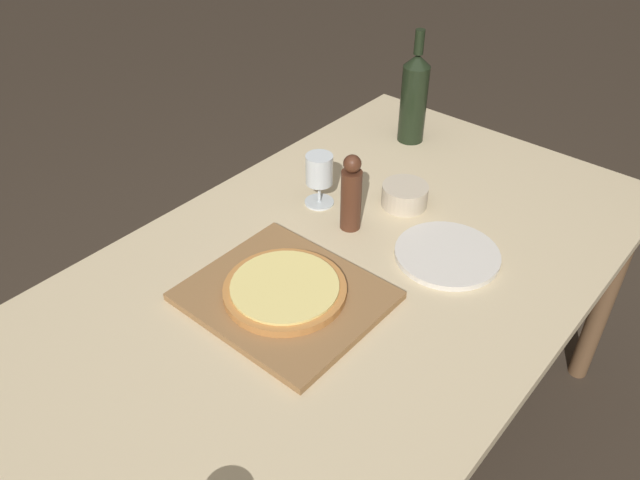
{
  "coord_description": "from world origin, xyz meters",
  "views": [
    {
      "loc": [
        0.67,
        -0.81,
        1.66
      ],
      "look_at": [
        -0.06,
        0.05,
        0.79
      ],
      "focal_mm": 35.0,
      "sensor_mm": 36.0,
      "label": 1
    }
  ],
  "objects_px": {
    "wine_glass": "(319,172)",
    "small_bowl": "(405,195)",
    "pepper_mill": "(351,194)",
    "pizza": "(285,289)",
    "wine_bottle": "(414,97)"
  },
  "relations": [
    {
      "from": "pepper_mill",
      "to": "small_bowl",
      "type": "distance_m",
      "value": 0.19
    },
    {
      "from": "pepper_mill",
      "to": "wine_glass",
      "type": "bearing_deg",
      "value": 166.3
    },
    {
      "from": "wine_bottle",
      "to": "wine_glass",
      "type": "xyz_separation_m",
      "value": [
        0.01,
        -0.45,
        -0.05
      ]
    },
    {
      "from": "pizza",
      "to": "pepper_mill",
      "type": "xyz_separation_m",
      "value": [
        -0.06,
        0.3,
        0.07
      ]
    },
    {
      "from": "pepper_mill",
      "to": "small_bowl",
      "type": "bearing_deg",
      "value": 74.5
    },
    {
      "from": "wine_bottle",
      "to": "pepper_mill",
      "type": "xyz_separation_m",
      "value": [
        0.14,
        -0.48,
        -0.04
      ]
    },
    {
      "from": "wine_bottle",
      "to": "small_bowl",
      "type": "distance_m",
      "value": 0.38
    },
    {
      "from": "pizza",
      "to": "pepper_mill",
      "type": "bearing_deg",
      "value": 100.88
    },
    {
      "from": "pizza",
      "to": "wine_glass",
      "type": "bearing_deg",
      "value": 119.24
    },
    {
      "from": "pizza",
      "to": "pepper_mill",
      "type": "relative_size",
      "value": 1.31
    },
    {
      "from": "pepper_mill",
      "to": "pizza",
      "type": "bearing_deg",
      "value": -79.12
    },
    {
      "from": "wine_bottle",
      "to": "small_bowl",
      "type": "bearing_deg",
      "value": -58.61
    },
    {
      "from": "wine_glass",
      "to": "wine_bottle",
      "type": "bearing_deg",
      "value": 91.78
    },
    {
      "from": "wine_glass",
      "to": "small_bowl",
      "type": "height_order",
      "value": "wine_glass"
    },
    {
      "from": "pizza",
      "to": "wine_bottle",
      "type": "distance_m",
      "value": 0.81
    }
  ]
}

